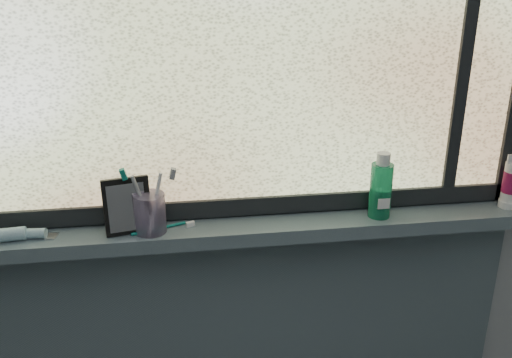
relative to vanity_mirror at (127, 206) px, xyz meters
The scene contains 11 objects.
wall_back 0.36m from the vanity_mirror, 15.58° to the left, with size 3.00×0.01×2.50m, color #9EA3A8.
windowsill 0.33m from the vanity_mirror, ahead, with size 1.62×0.14×0.04m, color #4B5B64.
window_pane 0.54m from the vanity_mirror, 11.59° to the left, with size 1.50×0.01×1.00m, color silver.
frame_bottom 0.32m from the vanity_mirror, 10.88° to the left, with size 1.60×0.03×0.05m, color black.
frame_mullion 1.01m from the vanity_mirror, ahead, with size 0.04×0.03×1.00m, color black.
vanity_mirror is the anchor object (origin of this frame).
toothpaste_tube 0.28m from the vanity_mirror, behind, with size 0.20×0.04×0.04m, color white, non-canonical shape.
toothbrush_cup 0.06m from the vanity_mirror, ahead, with size 0.08×0.08×0.11m, color #A790BF.
toothbrush_lying 0.10m from the vanity_mirror, ahead, with size 0.19×0.02×0.01m, color #0C6C60, non-canonical shape.
mouthwash_bottle 0.69m from the vanity_mirror, ahead, with size 0.06×0.06×0.15m, color #1D9662.
cream_tube 1.08m from the vanity_mirror, ahead, with size 0.05×0.05×0.12m, color silver.
Camera 1 is at (-0.17, -0.16, 1.71)m, focal length 40.00 mm.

